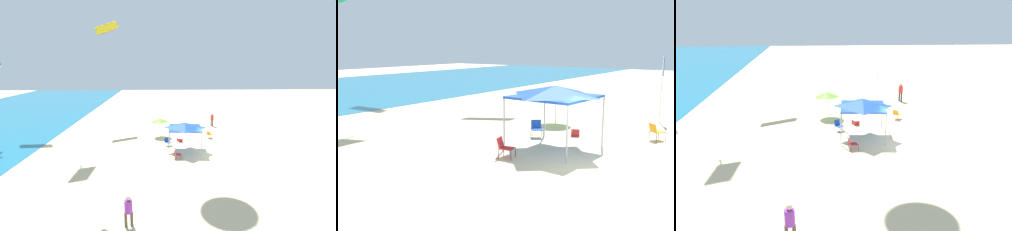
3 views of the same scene
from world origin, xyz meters
TOP-DOWN VIEW (x-y plane):
  - ground at (0.00, 0.00)m, footprint 120.00×120.00m
  - canopy_tent at (1.69, 2.39)m, footprint 3.37×3.31m
  - beach_umbrella at (6.57, 4.88)m, footprint 1.99×1.99m
  - folding_chair_left_of_tent at (5.68, -0.85)m, footprint 0.81×0.79m
  - folding_chair_facing_ocean at (3.08, 4.07)m, footprint 0.81×0.79m
  - folding_chair_right_of_tent at (-0.67, 3.34)m, footprint 0.65×0.73m
  - cooler_box at (4.48, 2.65)m, footprint 0.73×0.62m
  - banner_flag at (10.40, 0.06)m, footprint 0.36×0.06m

SIDE VIEW (x-z plane):
  - ground at x=0.00m, z-range -0.10..0.00m
  - cooler_box at x=4.48m, z-range 0.00..0.40m
  - folding_chair_left_of_tent at x=5.68m, z-range 0.06..0.88m
  - folding_chair_facing_ocean at x=3.08m, z-range 0.06..0.88m
  - folding_chair_right_of_tent at x=-0.67m, z-range 0.06..0.88m
  - beach_umbrella at x=6.57m, z-range 0.84..3.09m
  - banner_flag at x=10.40m, z-range 0.39..4.24m
  - canopy_tent at x=1.69m, z-range 1.09..3.82m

